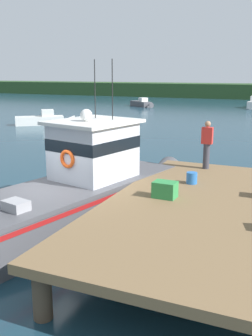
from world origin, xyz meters
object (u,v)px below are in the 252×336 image
Objects in this scene: moored_boat_off_the_point at (44,120)px; moored_boat_mid_harbor at (142,103)px; crate_single_far at (165,190)px; mooring_buoy_outer at (87,126)px; deckhand_by_the_boat at (207,144)px; bait_bucket at (192,178)px; main_fishing_boat at (80,188)px.

moored_boat_off_the_point reaches higher than moored_boat_mid_harbor.
crate_single_far is 22.42m from mooring_buoy_outer.
deckhand_by_the_boat is 4.36× the size of mooring_buoy_outer.
moored_boat_off_the_point is 20.36m from moored_boat_mid_harbor.
bait_bucket is at bearing 79.09° from crate_single_far.
deckhand_by_the_boat is 0.36× the size of moored_boat_off_the_point.
crate_single_far is 1.76× the size of bait_bucket.
moored_boat_off_the_point reaches higher than mooring_buoy_outer.
moored_boat_off_the_point is (-17.03, 18.73, -0.98)m from crate_single_far.
bait_bucket is (0.31, 1.60, -0.05)m from crate_single_far.
deckhand_by_the_boat is 19.76m from mooring_buoy_outer.
deckhand_by_the_boat is at bearing 90.97° from bait_bucket.
crate_single_far reaches higher than moored_boat_mid_harbor.
moored_boat_mid_harbor is (1.05, 20.34, -0.04)m from moored_boat_off_the_point.
crate_single_far is at bearing -94.31° from deckhand_by_the_boat.
main_fishing_boat reaches higher than bait_bucket.
moored_boat_off_the_point is at bearing 127.83° from main_fishing_boat.
moored_boat_off_the_point is at bearing 135.34° from bait_bucket.
moored_boat_mid_harbor is at bearing 99.12° from mooring_buoy_outer.
crate_single_far is 0.37× the size of deckhand_by_the_boat.
moored_boat_mid_harbor is (-16.25, 35.43, -1.66)m from deckhand_by_the_boat.
crate_single_far reaches higher than moored_boat_off_the_point.
crate_single_far reaches higher than bait_bucket.
deckhand_by_the_boat is (-0.03, 2.04, 0.69)m from bait_bucket.
main_fishing_boat is 40.86m from moored_boat_mid_harbor.
deckhand_by_the_boat is at bearing 46.59° from main_fishing_boat.
bait_bucket is at bearing -52.40° from mooring_buoy_outer.
main_fishing_boat reaches higher than moored_boat_mid_harbor.
deckhand_by_the_boat is at bearing -48.86° from mooring_buoy_outer.
main_fishing_boat is at bearing -61.32° from mooring_buoy_outer.
crate_single_far is 1.61× the size of mooring_buoy_outer.
moored_boat_off_the_point is at bearing 138.90° from deckhand_by_the_boat.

